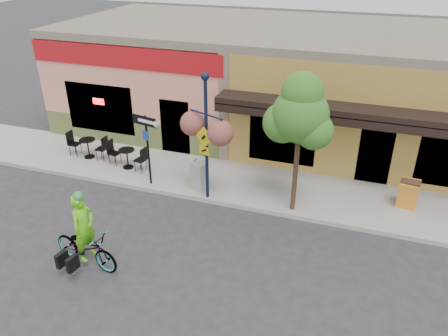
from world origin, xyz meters
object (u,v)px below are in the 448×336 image
(newspaper_box_grey, at_px, (199,176))
(street_tree, at_px, (298,145))
(one_way_sign, at_px, (148,151))
(lamp_post, at_px, (206,139))
(newspaper_box_blue, at_px, (199,173))
(cyclist_rider, at_px, (85,235))
(building, at_px, (276,79))
(bicycle, at_px, (86,247))

(newspaper_box_grey, height_order, street_tree, street_tree)
(one_way_sign, distance_m, newspaper_box_grey, 1.92)
(lamp_post, relative_size, newspaper_box_blue, 4.72)
(newspaper_box_blue, xyz_separation_m, newspaper_box_grey, (0.14, -0.27, 0.06))
(cyclist_rider, xyz_separation_m, newspaper_box_blue, (1.28, 4.61, -0.35))
(building, distance_m, newspaper_box_blue, 6.54)
(bicycle, xyz_separation_m, lamp_post, (1.89, 3.98, 1.70))
(bicycle, bearing_deg, one_way_sign, 12.79)
(building, xyz_separation_m, newspaper_box_grey, (-1.05, -6.48, -1.60))
(lamp_post, height_order, newspaper_box_grey, lamp_post)
(cyclist_rider, relative_size, street_tree, 0.42)
(newspaper_box_blue, distance_m, newspaper_box_grey, 0.31)
(lamp_post, xyz_separation_m, street_tree, (2.78, 0.20, 0.13))
(cyclist_rider, bearing_deg, one_way_sign, 13.47)
(bicycle, bearing_deg, lamp_post, -16.51)
(one_way_sign, distance_m, newspaper_box_blue, 1.86)
(cyclist_rider, height_order, lamp_post, lamp_post)
(bicycle, bearing_deg, cyclist_rider, -81.09)
(one_way_sign, height_order, newspaper_box_blue, one_way_sign)
(lamp_post, height_order, newspaper_box_blue, lamp_post)
(building, distance_m, newspaper_box_grey, 6.76)
(street_tree, bearing_deg, lamp_post, -175.95)
(newspaper_box_blue, bearing_deg, newspaper_box_grey, -56.18)
(building, relative_size, bicycle, 9.00)
(bicycle, height_order, cyclist_rider, cyclist_rider)
(street_tree, bearing_deg, bicycle, -138.22)
(cyclist_rider, bearing_deg, newspaper_box_grey, -9.18)
(lamp_post, distance_m, street_tree, 2.79)
(lamp_post, relative_size, one_way_sign, 1.67)
(newspaper_box_grey, bearing_deg, lamp_post, -20.37)
(building, distance_m, bicycle, 11.25)
(building, height_order, newspaper_box_grey, building)
(lamp_post, distance_m, newspaper_box_grey, 1.68)
(lamp_post, distance_m, newspaper_box_blue, 1.85)
(building, xyz_separation_m, street_tree, (2.15, -6.65, 0.12))
(bicycle, distance_m, cyclist_rider, 0.41)
(newspaper_box_blue, bearing_deg, lamp_post, -42.06)
(newspaper_box_blue, bearing_deg, bicycle, -99.27)
(cyclist_rider, relative_size, one_way_sign, 0.75)
(one_way_sign, bearing_deg, newspaper_box_grey, 17.93)
(lamp_post, distance_m, one_way_sign, 2.33)
(building, bearing_deg, cyclist_rider, -102.83)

